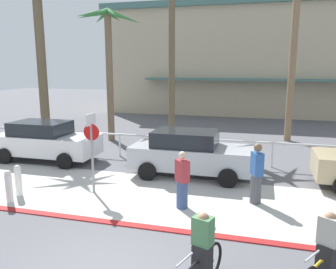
{
  "coord_description": "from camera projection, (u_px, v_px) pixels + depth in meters",
  "views": [
    {
      "loc": [
        2.77,
        -5.34,
        3.98
      ],
      "look_at": [
        -0.34,
        6.0,
        1.63
      ],
      "focal_mm": 36.54,
      "sensor_mm": 36.0,
      "label": 1
    }
  ],
  "objects": [
    {
      "name": "cyclist_yellow_1",
      "position": [
        326.0,
        254.0,
        6.1
      ],
      "size": [
        1.01,
        1.58,
        1.5
      ],
      "color": "black",
      "rests_on": "ground"
    },
    {
      "name": "palm_tree_4",
      "position": [
        295.0,
        16.0,
        17.35
      ],
      "size": [
        3.28,
        3.14,
        8.51
      ],
      "color": "#846B4C",
      "rests_on": "ground"
    },
    {
      "name": "palm_tree_3",
      "position": [
        172.0,
        18.0,
        18.47
      ],
      "size": [
        2.72,
        3.08,
        9.38
      ],
      "color": "brown",
      "rests_on": "ground"
    },
    {
      "name": "bollard_2",
      "position": [
        9.0,
        186.0,
        10.06
      ],
      "size": [
        0.2,
        0.2,
        1.0
      ],
      "color": "white",
      "rests_on": "ground"
    },
    {
      "name": "pedestrian_0",
      "position": [
        256.0,
        176.0,
        9.94
      ],
      "size": [
        0.42,
        0.47,
        1.82
      ],
      "color": "#4C4C51",
      "rests_on": "ground"
    },
    {
      "name": "rail_fence",
      "position": [
        192.0,
        142.0,
        14.42
      ],
      "size": [
        24.16,
        0.08,
        1.04
      ],
      "color": "white",
      "rests_on": "ground"
    },
    {
      "name": "bollard_1",
      "position": [
        18.0,
        180.0,
        10.59
      ],
      "size": [
        0.2,
        0.2,
        1.0
      ],
      "color": "white",
      "rests_on": "ground"
    },
    {
      "name": "sidewalk_strip",
      "position": [
        163.0,
        198.0,
        10.52
      ],
      "size": [
        44.0,
        4.0,
        0.02
      ],
      "primitive_type": "cube",
      "color": "beige",
      "rests_on": "ground"
    },
    {
      "name": "palm_tree_2",
      "position": [
        108.0,
        41.0,
        17.86
      ],
      "size": [
        3.22,
        2.89,
        6.92
      ],
      "color": "#756047",
      "rests_on": "ground"
    },
    {
      "name": "stop_sign_bike_lane",
      "position": [
        92.0,
        142.0,
        10.62
      ],
      "size": [
        0.52,
        0.56,
        2.56
      ],
      "color": "gray",
      "rests_on": "ground"
    },
    {
      "name": "building_backdrop",
      "position": [
        263.0,
        60.0,
        31.04
      ],
      "size": [
        26.58,
        12.6,
        9.06
      ],
      "color": "#BCAD8E",
      "rests_on": "ground"
    },
    {
      "name": "pedestrian_1",
      "position": [
        182.0,
        182.0,
        9.61
      ],
      "size": [
        0.47,
        0.47,
        1.67
      ],
      "color": "#384C7A",
      "rests_on": "ground"
    },
    {
      "name": "car_silver_2",
      "position": [
        190.0,
        153.0,
        12.49
      ],
      "size": [
        4.4,
        2.02,
        1.69
      ],
      "color": "#B2B7BC",
      "rests_on": "ground"
    },
    {
      "name": "car_white_1",
      "position": [
        45.0,
        141.0,
        14.54
      ],
      "size": [
        4.4,
        2.02,
        1.69
      ],
      "color": "white",
      "rests_on": "ground"
    },
    {
      "name": "palm_tree_1",
      "position": [
        40.0,
        22.0,
        17.14
      ],
      "size": [
        3.1,
        3.11,
        8.19
      ],
      "color": "brown",
      "rests_on": "ground"
    },
    {
      "name": "curb_paint",
      "position": [
        141.0,
        226.0,
        8.63
      ],
      "size": [
        44.0,
        0.24,
        0.03
      ],
      "primitive_type": "cube",
      "color": "maroon",
      "rests_on": "ground"
    },
    {
      "name": "palm_tree_0",
      "position": [
        37.0,
        21.0,
        21.22
      ],
      "size": [
        3.21,
        3.13,
        9.26
      ],
      "color": "brown",
      "rests_on": "ground"
    },
    {
      "name": "ground_plane",
      "position": [
        198.0,
        153.0,
        16.01
      ],
      "size": [
        80.0,
        80.0,
        0.0
      ],
      "primitive_type": "plane",
      "color": "#5B5B60"
    },
    {
      "name": "cyclist_black_0",
      "position": [
        201.0,
        254.0,
        6.08
      ],
      "size": [
        0.64,
        1.74,
        1.5
      ],
      "color": "black",
      "rests_on": "ground"
    }
  ]
}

